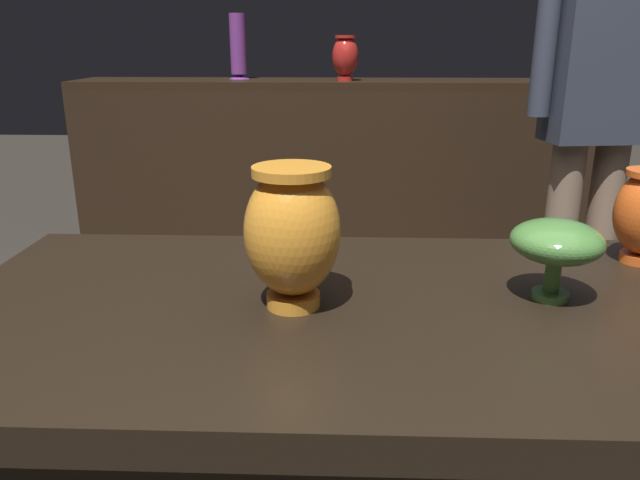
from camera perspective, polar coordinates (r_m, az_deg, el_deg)
The scene contains 6 objects.
back_display_shelf at distance 3.11m, azimuth 2.23°, elevation 5.54°, with size 2.60×0.40×0.99m.
vase_centerpiece at distance 0.87m, azimuth -2.59°, elevation 0.76°, with size 0.14×0.14×0.21m.
vase_left_accent at distance 0.96m, azimuth 21.17°, elevation -0.33°, with size 0.13×0.13×0.12m.
shelf_vase_center at distance 2.97m, azimuth 2.37°, elevation 16.73°, with size 0.12×0.12×0.20m.
shelf_vase_left at distance 3.14m, azimuth -7.61°, elevation 17.30°, with size 0.10×0.10×0.30m.
visitor_near_right at distance 2.22m, azimuth 24.65°, elevation 12.74°, with size 0.47×0.22×1.73m.
Camera 1 is at (-0.01, -0.84, 1.17)m, focal length 34.36 mm.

